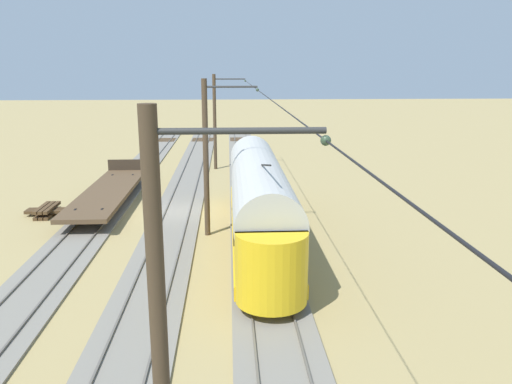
# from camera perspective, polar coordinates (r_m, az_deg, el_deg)

# --- Properties ---
(ground_plane) EXTENTS (220.00, 220.00, 0.00)m
(ground_plane) POSITION_cam_1_polar(r_m,az_deg,el_deg) (30.19, -8.94, -2.40)
(ground_plane) COLOR #9E8956
(track_streetcar_siding) EXTENTS (2.80, 80.00, 0.18)m
(track_streetcar_siding) POSITION_cam_1_polar(r_m,az_deg,el_deg) (30.35, -0.32, -2.03)
(track_streetcar_siding) COLOR slate
(track_streetcar_siding) RESTS_ON ground
(track_adjacent_siding) EXTENTS (2.80, 80.00, 0.18)m
(track_adjacent_siding) POSITION_cam_1_polar(r_m,az_deg,el_deg) (30.47, -8.88, -2.13)
(track_adjacent_siding) COLOR slate
(track_adjacent_siding) RESTS_ON ground
(track_third_siding) EXTENTS (2.80, 80.00, 0.18)m
(track_third_siding) POSITION_cam_1_polar(r_m,az_deg,el_deg) (31.26, -17.19, -2.19)
(track_third_siding) COLOR slate
(track_third_siding) RESTS_ON ground
(vintage_streetcar) EXTENTS (2.65, 17.65, 5.01)m
(vintage_streetcar) POSITION_cam_1_polar(r_m,az_deg,el_deg) (24.55, 0.30, -0.56)
(vintage_streetcar) COLOR gold
(vintage_streetcar) RESTS_ON ground
(flatcar_adjacent) EXTENTS (2.80, 12.85, 1.60)m
(flatcar_adjacent) POSITION_cam_1_polar(r_m,az_deg,el_deg) (32.93, -16.49, 0.12)
(flatcar_adjacent) COLOR brown
(flatcar_adjacent) RESTS_ON ground
(catenary_pole_foreground) EXTENTS (2.81, 0.28, 7.95)m
(catenary_pole_foreground) POSITION_cam_1_polar(r_m,az_deg,el_deg) (42.44, -4.65, 8.15)
(catenary_pole_foreground) COLOR #423323
(catenary_pole_foreground) RESTS_ON ground
(catenary_pole_mid_near) EXTENTS (2.81, 0.28, 7.95)m
(catenary_pole_mid_near) POSITION_cam_1_polar(r_m,az_deg,el_deg) (25.13, -5.60, 4.08)
(catenary_pole_mid_near) COLOR #423323
(catenary_pole_mid_near) RESTS_ON ground
(catenary_pole_mid_far) EXTENTS (2.81, 0.28, 7.95)m
(catenary_pole_mid_far) POSITION_cam_1_polar(r_m,az_deg,el_deg) (8.51, -10.51, -16.63)
(catenary_pole_mid_far) COLOR #423323
(catenary_pole_mid_far) RESTS_ON ground
(overhead_wire_run) EXTENTS (2.61, 56.42, 0.18)m
(overhead_wire_run) POSITION_cam_1_polar(r_m,az_deg,el_deg) (16.83, 1.64, 10.47)
(overhead_wire_run) COLOR black
(overhead_wire_run) RESTS_ON ground
(switch_stand) EXTENTS (0.50, 0.30, 1.24)m
(switch_stand) POSITION_cam_1_polar(r_m,az_deg,el_deg) (41.74, 0.63, 3.33)
(switch_stand) COLOR black
(switch_stand) RESTS_ON ground
(spare_tie_stack) EXTENTS (2.40, 2.40, 0.54)m
(spare_tie_stack) POSITION_cam_1_polar(r_m,az_deg,el_deg) (31.83, -22.75, -1.98)
(spare_tie_stack) COLOR #47331E
(spare_tie_stack) RESTS_ON ground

